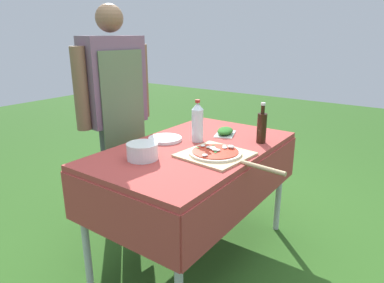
{
  "coord_description": "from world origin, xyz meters",
  "views": [
    {
      "loc": [
        -1.64,
        -1.15,
        1.43
      ],
      "look_at": [
        -0.03,
        0.0,
        0.8
      ],
      "focal_mm": 32.0,
      "sensor_mm": 36.0,
      "label": 1
    }
  ],
  "objects_px": {
    "water_bottle": "(197,122)",
    "mixing_tub": "(142,151)",
    "plate_stack": "(165,139)",
    "pizza_on_peel": "(217,154)",
    "person_cook": "(115,103)",
    "herb_container": "(225,131)",
    "prep_table": "(194,159)",
    "oil_bottle": "(262,127)"
  },
  "relations": [
    {
      "from": "prep_table",
      "to": "plate_stack",
      "type": "relative_size",
      "value": 6.12
    },
    {
      "from": "person_cook",
      "to": "mixing_tub",
      "type": "distance_m",
      "value": 0.69
    },
    {
      "from": "person_cook",
      "to": "plate_stack",
      "type": "height_order",
      "value": "person_cook"
    },
    {
      "from": "herb_container",
      "to": "oil_bottle",
      "type": "bearing_deg",
      "value": -95.23
    },
    {
      "from": "prep_table",
      "to": "mixing_tub",
      "type": "relative_size",
      "value": 7.71
    },
    {
      "from": "pizza_on_peel",
      "to": "herb_container",
      "type": "xyz_separation_m",
      "value": [
        0.4,
        0.18,
        0.01
      ]
    },
    {
      "from": "herb_container",
      "to": "water_bottle",
      "type": "bearing_deg",
      "value": 163.61
    },
    {
      "from": "oil_bottle",
      "to": "water_bottle",
      "type": "distance_m",
      "value": 0.41
    },
    {
      "from": "prep_table",
      "to": "person_cook",
      "type": "height_order",
      "value": "person_cook"
    },
    {
      "from": "person_cook",
      "to": "oil_bottle",
      "type": "relative_size",
      "value": 6.26
    },
    {
      "from": "prep_table",
      "to": "person_cook",
      "type": "xyz_separation_m",
      "value": [
        -0.0,
        0.69,
        0.28
      ]
    },
    {
      "from": "mixing_tub",
      "to": "person_cook",
      "type": "bearing_deg",
      "value": 59.48
    },
    {
      "from": "prep_table",
      "to": "water_bottle",
      "type": "height_order",
      "value": "water_bottle"
    },
    {
      "from": "prep_table",
      "to": "herb_container",
      "type": "height_order",
      "value": "herb_container"
    },
    {
      "from": "mixing_tub",
      "to": "water_bottle",
      "type": "bearing_deg",
      "value": -7.72
    },
    {
      "from": "herb_container",
      "to": "plate_stack",
      "type": "height_order",
      "value": "herb_container"
    },
    {
      "from": "person_cook",
      "to": "water_bottle",
      "type": "bearing_deg",
      "value": 105.75
    },
    {
      "from": "oil_bottle",
      "to": "water_bottle",
      "type": "relative_size",
      "value": 0.95
    },
    {
      "from": "water_bottle",
      "to": "mixing_tub",
      "type": "xyz_separation_m",
      "value": [
        -0.45,
        0.06,
        -0.08
      ]
    },
    {
      "from": "water_bottle",
      "to": "prep_table",
      "type": "bearing_deg",
      "value": -154.55
    },
    {
      "from": "prep_table",
      "to": "herb_container",
      "type": "distance_m",
      "value": 0.36
    },
    {
      "from": "oil_bottle",
      "to": "plate_stack",
      "type": "relative_size",
      "value": 1.17
    },
    {
      "from": "oil_bottle",
      "to": "prep_table",
      "type": "bearing_deg",
      "value": 136.55
    },
    {
      "from": "herb_container",
      "to": "mixing_tub",
      "type": "distance_m",
      "value": 0.7
    },
    {
      "from": "pizza_on_peel",
      "to": "oil_bottle",
      "type": "height_order",
      "value": "oil_bottle"
    },
    {
      "from": "mixing_tub",
      "to": "herb_container",
      "type": "bearing_deg",
      "value": -10.78
    },
    {
      "from": "mixing_tub",
      "to": "plate_stack",
      "type": "bearing_deg",
      "value": 19.69
    },
    {
      "from": "pizza_on_peel",
      "to": "water_bottle",
      "type": "bearing_deg",
      "value": 61.76
    },
    {
      "from": "mixing_tub",
      "to": "plate_stack",
      "type": "height_order",
      "value": "mixing_tub"
    },
    {
      "from": "person_cook",
      "to": "water_bottle",
      "type": "xyz_separation_m",
      "value": [
        0.11,
        -0.64,
        -0.06
      ]
    },
    {
      "from": "person_cook",
      "to": "pizza_on_peel",
      "type": "relative_size",
      "value": 2.58
    },
    {
      "from": "oil_bottle",
      "to": "herb_container",
      "type": "distance_m",
      "value": 0.29
    },
    {
      "from": "oil_bottle",
      "to": "plate_stack",
      "type": "height_order",
      "value": "oil_bottle"
    },
    {
      "from": "prep_table",
      "to": "oil_bottle",
      "type": "height_order",
      "value": "oil_bottle"
    },
    {
      "from": "water_bottle",
      "to": "pizza_on_peel",
      "type": "bearing_deg",
      "value": -123.48
    },
    {
      "from": "herb_container",
      "to": "plate_stack",
      "type": "relative_size",
      "value": 1.04
    },
    {
      "from": "herb_container",
      "to": "plate_stack",
      "type": "xyz_separation_m",
      "value": [
        -0.35,
        0.25,
        -0.01
      ]
    },
    {
      "from": "pizza_on_peel",
      "to": "mixing_tub",
      "type": "relative_size",
      "value": 3.59
    },
    {
      "from": "person_cook",
      "to": "plate_stack",
      "type": "relative_size",
      "value": 7.35
    },
    {
      "from": "pizza_on_peel",
      "to": "person_cook",
      "type": "bearing_deg",
      "value": 91.3
    },
    {
      "from": "person_cook",
      "to": "mixing_tub",
      "type": "bearing_deg",
      "value": 65.83
    },
    {
      "from": "water_bottle",
      "to": "mixing_tub",
      "type": "relative_size",
      "value": 1.55
    }
  ]
}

